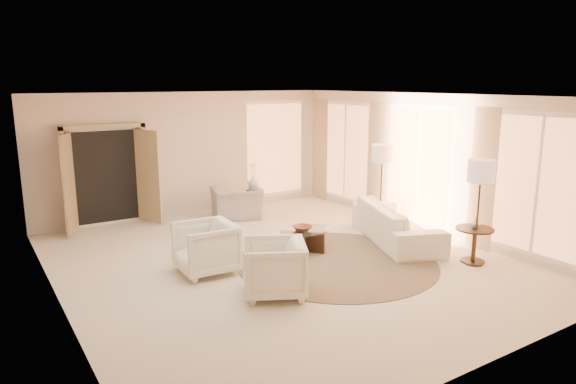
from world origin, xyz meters
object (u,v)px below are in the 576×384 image
end_table (474,239)px  side_vase (253,182)px  floor_lamp_near (382,157)px  floor_lamp_far (481,176)px  sofa (396,223)px  bowl (302,228)px  armchair_right (274,266)px  side_table (253,197)px  coffee_table (302,238)px  accent_chair (237,198)px  armchair_left (206,245)px  end_vase (475,224)px

end_table → side_vase: (-1.51, 5.01, 0.32)m
floor_lamp_near → floor_lamp_far: (-0.22, -2.56, 0.02)m
sofa → bowl: (-1.87, 0.46, 0.08)m
bowl → sofa: bearing=-13.9°
floor_lamp_near → floor_lamp_far: 2.57m
armchair_right → end_table: armchair_right is taller
side_table → armchair_right: bearing=-115.4°
coffee_table → sofa: bearing=-13.9°
accent_chair → armchair_left: bearing=70.1°
floor_lamp_far → side_vase: (-1.44, 5.09, -0.79)m
coffee_table → side_vase: bearing=77.8°
coffee_table → side_vase: (0.65, 2.99, 0.47)m
armchair_right → accent_chair: bearing=-172.5°
side_table → armchair_left: bearing=-130.1°
coffee_table → side_vase: 3.10m
floor_lamp_far → end_table: bearing=50.1°
floor_lamp_near → end_vase: bearing=-93.5°
side_vase → floor_lamp_near: bearing=-56.7°
accent_chair → floor_lamp_far: bearing=128.2°
end_table → armchair_left: bearing=153.5°
armchair_right → bowl: armchair_right is taller
coffee_table → armchair_right: bearing=-136.1°
armchair_right → end_vase: (3.58, -0.65, 0.24)m
side_vase → side_table: bearing=90.0°
floor_lamp_near → end_table: bearing=-93.5°
bowl → floor_lamp_far: bearing=-45.1°
armchair_right → side_vase: bearing=-177.8°
accent_chair → side_table: bearing=-140.2°
armchair_left → side_table: (2.53, 3.00, -0.10)m
sofa → end_vase: bearing=-147.7°
accent_chair → end_table: accent_chair is taller
armchair_right → floor_lamp_far: floor_lamp_far is taller
sofa → side_table: size_ratio=4.19×
side_table → side_vase: side_vase is taller
coffee_table → end_table: bearing=-43.1°
floor_lamp_far → side_vase: 5.35m
sofa → coffee_table: (-1.87, 0.46, -0.11)m
floor_lamp_near → armchair_right: bearing=-153.9°
floor_lamp_far → coffee_table: bearing=134.9°
accent_chair → coffee_table: (-0.08, -2.74, -0.21)m
side_table → end_vase: size_ratio=3.46×
armchair_right → side_table: size_ratio=1.50×
end_table → floor_lamp_near: size_ratio=0.36×
bowl → side_vase: side_vase is taller
side_table → coffee_table: bearing=-102.2°
side_table → side_vase: (0.00, -0.00, 0.37)m
accent_chair → end_vase: accent_chair is taller
end_vase → armchair_right: bearing=169.7°
coffee_table → floor_lamp_far: (2.09, -2.10, 1.26)m
armchair_left → side_table: armchair_left is taller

